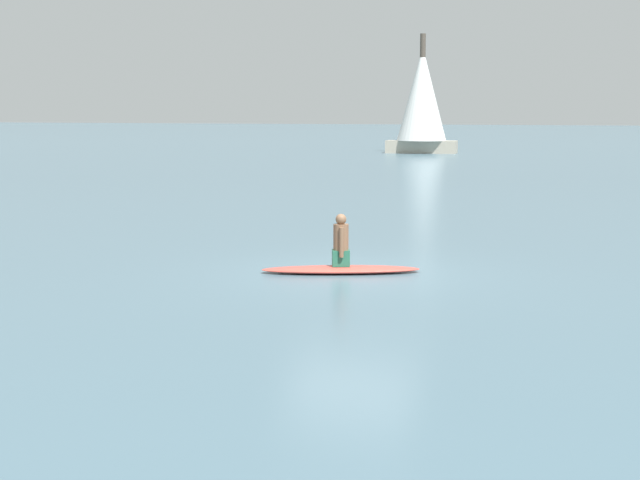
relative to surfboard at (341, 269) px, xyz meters
name	(u,v)px	position (x,y,z in m)	size (l,w,h in m)	color
ground_plane	(352,273)	(-0.03, 0.21, -0.07)	(400.00, 400.00, 0.00)	slate
surfboard	(341,269)	(0.00, 0.00, 0.00)	(3.02, 0.68, 0.13)	#D84C3F
person_paddler	(341,242)	(0.00, 0.00, 0.52)	(0.43, 0.41, 1.00)	#26664C
sailboat_near_right	(422,98)	(-50.74, -11.92, 3.96)	(4.00, 5.30, 8.63)	#B2A893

